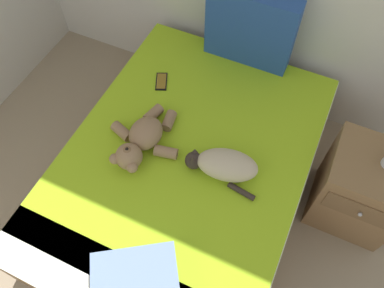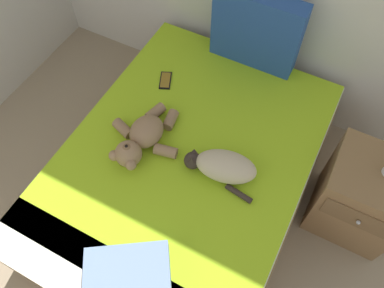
{
  "view_description": "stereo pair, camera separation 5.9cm",
  "coord_description": "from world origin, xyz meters",
  "px_view_note": "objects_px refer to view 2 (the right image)",
  "views": [
    {
      "loc": [
        2.2,
        1.74,
        2.42
      ],
      "look_at": [
        1.71,
        2.81,
        0.57
      ],
      "focal_mm": 35.66,
      "sensor_mm": 36.0,
      "label": 1
    },
    {
      "loc": [
        2.25,
        1.77,
        2.42
      ],
      "look_at": [
        1.71,
        2.81,
        0.57
      ],
      "focal_mm": 35.66,
      "sensor_mm": 36.0,
      "label": 2
    }
  ],
  "objects_px": {
    "nightstand": "(360,197)",
    "teddy_bear": "(142,138)",
    "throw_pillow": "(128,277)",
    "cell_phone": "(165,80)",
    "cat": "(222,166)",
    "patterned_cushion": "(256,31)",
    "bed": "(186,175)"
  },
  "relations": [
    {
      "from": "cell_phone",
      "to": "nightstand",
      "type": "height_order",
      "value": "nightstand"
    },
    {
      "from": "cell_phone",
      "to": "nightstand",
      "type": "distance_m",
      "value": 1.42
    },
    {
      "from": "nightstand",
      "to": "teddy_bear",
      "type": "bearing_deg",
      "value": -162.59
    },
    {
      "from": "bed",
      "to": "cat",
      "type": "xyz_separation_m",
      "value": [
        0.23,
        -0.01,
        0.33
      ]
    },
    {
      "from": "patterned_cushion",
      "to": "cell_phone",
      "type": "height_order",
      "value": "patterned_cushion"
    },
    {
      "from": "cat",
      "to": "nightstand",
      "type": "xyz_separation_m",
      "value": [
        0.78,
        0.35,
        -0.29
      ]
    },
    {
      "from": "teddy_bear",
      "to": "throw_pillow",
      "type": "bearing_deg",
      "value": -63.32
    },
    {
      "from": "teddy_bear",
      "to": "throw_pillow",
      "type": "relative_size",
      "value": 1.26
    },
    {
      "from": "bed",
      "to": "cat",
      "type": "distance_m",
      "value": 0.41
    },
    {
      "from": "bed",
      "to": "teddy_bear",
      "type": "relative_size",
      "value": 3.87
    },
    {
      "from": "bed",
      "to": "teddy_bear",
      "type": "height_order",
      "value": "teddy_bear"
    },
    {
      "from": "patterned_cushion",
      "to": "cat",
      "type": "bearing_deg",
      "value": -77.69
    },
    {
      "from": "patterned_cushion",
      "to": "nightstand",
      "type": "bearing_deg",
      "value": -28.93
    },
    {
      "from": "throw_pillow",
      "to": "patterned_cushion",
      "type": "bearing_deg",
      "value": 91.72
    },
    {
      "from": "teddy_bear",
      "to": "throw_pillow",
      "type": "distance_m",
      "value": 0.77
    },
    {
      "from": "cat",
      "to": "throw_pillow",
      "type": "bearing_deg",
      "value": -101.18
    },
    {
      "from": "bed",
      "to": "nightstand",
      "type": "bearing_deg",
      "value": 18.53
    },
    {
      "from": "cat",
      "to": "teddy_bear",
      "type": "relative_size",
      "value": 0.87
    },
    {
      "from": "bed",
      "to": "cell_phone",
      "type": "relative_size",
      "value": 11.83
    },
    {
      "from": "cat",
      "to": "cell_phone",
      "type": "bearing_deg",
      "value": 144.22
    },
    {
      "from": "cell_phone",
      "to": "bed",
      "type": "bearing_deg",
      "value": -48.54
    },
    {
      "from": "cat",
      "to": "throw_pillow",
      "type": "relative_size",
      "value": 1.1
    },
    {
      "from": "bed",
      "to": "cat",
      "type": "bearing_deg",
      "value": -2.49
    },
    {
      "from": "teddy_bear",
      "to": "cell_phone",
      "type": "bearing_deg",
      "value": 104.64
    },
    {
      "from": "bed",
      "to": "patterned_cushion",
      "type": "xyz_separation_m",
      "value": [
        0.04,
        0.88,
        0.52
      ]
    },
    {
      "from": "patterned_cushion",
      "to": "teddy_bear",
      "type": "bearing_deg",
      "value": -107.53
    },
    {
      "from": "cell_phone",
      "to": "throw_pillow",
      "type": "relative_size",
      "value": 0.41
    },
    {
      "from": "cat",
      "to": "cell_phone",
      "type": "height_order",
      "value": "cat"
    },
    {
      "from": "patterned_cushion",
      "to": "cat",
      "type": "height_order",
      "value": "patterned_cushion"
    },
    {
      "from": "patterned_cushion",
      "to": "cat",
      "type": "relative_size",
      "value": 1.3
    },
    {
      "from": "bed",
      "to": "teddy_bear",
      "type": "xyz_separation_m",
      "value": [
        -0.26,
        -0.06,
        0.33
      ]
    },
    {
      "from": "cat",
      "to": "nightstand",
      "type": "distance_m",
      "value": 0.91
    }
  ]
}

